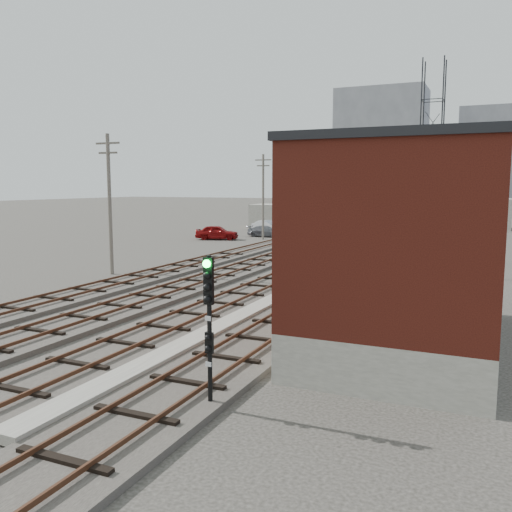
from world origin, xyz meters
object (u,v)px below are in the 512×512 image
Objects in this scene: switch_stand at (298,241)px; car_grey at (266,231)px; site_trailer at (350,223)px; car_silver at (269,227)px; signal_mast at (209,320)px; car_red at (217,232)px.

car_grey is (-6.97, 8.99, -0.03)m from switch_stand.
site_trailer is 1.39× the size of car_silver.
car_red is at bearing 117.81° from signal_mast.
signal_mast is 2.93× the size of switch_stand.
site_trailer reaches higher than car_silver.
signal_mast is at bearing -169.16° from car_red.
switch_stand is 15.57m from site_trailer.
car_silver is (-18.53, 48.56, -1.59)m from signal_mast.
signal_mast reaches higher than car_red.
switch_stand is 11.38m from car_grey.
car_grey is (-7.89, -6.54, -0.70)m from site_trailer.
car_red is (-10.50, 3.93, 0.13)m from switch_stand.
site_trailer is at bearing 64.03° from switch_stand.
car_silver is at bearing -29.15° from car_red.
car_silver is 4.71m from car_grey.
car_grey is at bearing 111.15° from signal_mast.
site_trailer is (0.92, 15.53, 0.67)m from switch_stand.
signal_mast reaches higher than site_trailer.
site_trailer is at bearing 100.26° from signal_mast.
signal_mast is 36.56m from switch_stand.
car_red is 6.17m from car_grey.
switch_stand is 0.30× the size of car_red.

